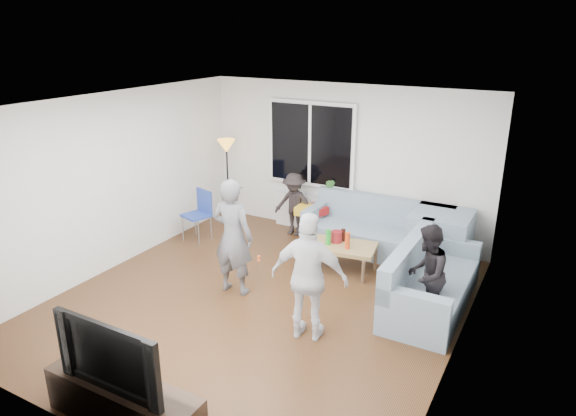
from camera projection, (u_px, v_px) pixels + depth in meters
The scene contains 30 objects.
floor at pixel (260, 302), 6.89m from camera, with size 5.00×5.50×0.04m, color #56351C.
ceiling at pixel (256, 103), 6.01m from camera, with size 5.00×5.50×0.04m, color white.
wall_back at pixel (345, 161), 8.74m from camera, with size 5.00×0.04×2.60m, color silver.
wall_front at pixel (75, 310), 4.16m from camera, with size 5.00×0.04×2.60m, color silver.
wall_left at pixel (113, 182), 7.60m from camera, with size 0.04×5.50×2.60m, color silver.
wall_right at pixel (466, 249), 5.30m from camera, with size 0.04×5.50×2.60m, color silver.
window_frame at pixel (311, 144), 8.86m from camera, with size 1.62×0.06×1.47m, color white.
window_glass at pixel (310, 145), 8.83m from camera, with size 1.50×0.02×1.35m, color black.
window_mullion at pixel (310, 145), 8.82m from camera, with size 0.05×0.03×1.35m, color white.
radiator at pixel (309, 213), 9.24m from camera, with size 1.30×0.12×0.62m, color silver.
potted_plant at pixel (329, 190), 8.87m from camera, with size 0.21×0.17×0.38m, color #366A2A.
vase at pixel (300, 190), 9.16m from camera, with size 0.17×0.17×0.18m, color silver.
sofa_back_section at pixel (376, 227), 8.26m from camera, with size 2.30×0.85×0.85m, color gray, non-canonical shape.
sofa_right_section at pixel (433, 277), 6.63m from camera, with size 0.85×2.00×0.85m, color gray, non-canonical shape.
sofa_corner at pixel (440, 239), 7.79m from camera, with size 0.85×0.85×0.85m, color gray.
cushion_yellow at pixel (308, 210), 8.76m from camera, with size 0.38×0.32×0.14m, color gold.
cushion_red at pixel (315, 210), 8.78m from camera, with size 0.36×0.30×0.13m, color maroon.
coffee_table at pixel (338, 257), 7.74m from camera, with size 1.10×0.60×0.40m, color #9A814A.
pitcher at pixel (337, 237), 7.73m from camera, with size 0.17×0.17×0.17m, color maroon.
side_chair at pixel (196, 216), 8.73m from camera, with size 0.40×0.40×0.86m, color #223C96, non-canonical shape.
floor_lamp at pixel (228, 182), 9.39m from camera, with size 0.32×0.32×1.56m, color gold, non-canonical shape.
player_left at pixel (233, 237), 6.89m from camera, with size 0.59×0.39×1.61m, color #54555A.
player_right at pixel (309, 277), 5.85m from camera, with size 0.90×0.38×1.54m, color silver.
spectator_right at pixel (427, 274), 6.24m from camera, with size 0.61×0.48×1.25m, color black.
spectator_back at pixel (294, 204), 8.92m from camera, with size 0.72×0.41×1.11m, color black.
tv_console at pixel (124, 404), 4.69m from camera, with size 1.60×0.40×0.44m, color #312418.
television at pixel (118, 351), 4.51m from camera, with size 1.17×0.15×0.67m, color black.
bottle_c at pixel (343, 235), 7.77m from camera, with size 0.07×0.07×0.19m, color black.
bottle_d at pixel (347, 241), 7.49m from camera, with size 0.07×0.07×0.25m, color red.
bottle_b at pixel (328, 237), 7.63m from camera, with size 0.08×0.08×0.23m, color green.
Camera 1 is at (3.27, -5.14, 3.46)m, focal length 32.23 mm.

